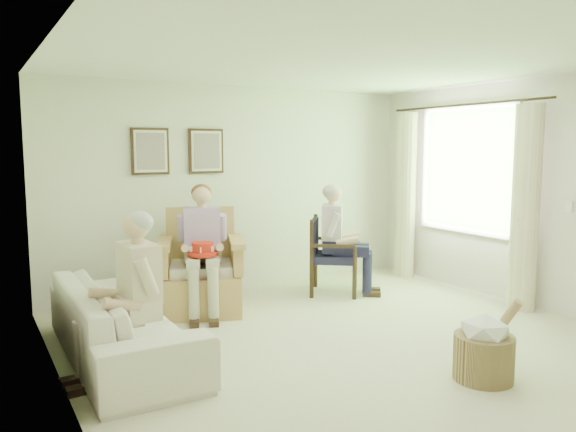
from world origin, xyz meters
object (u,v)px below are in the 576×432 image
object	(u,v)px
wicker_armchair	(200,279)
sofa	(123,321)
person_sofa	(136,286)
person_wicker	(204,239)
wood_armchair	(331,252)
red_hat	(203,250)
hatbox	(484,347)
person_dark	(338,232)

from	to	relation	value
wicker_armchair	sofa	bearing A→B (deg)	-116.13
person_sofa	person_wicker	bearing A→B (deg)	136.45
wicker_armchair	wood_armchair	size ratio (longest dim) A/B	1.22
wood_armchair	sofa	distance (m)	3.02
red_hat	person_sofa	bearing A→B (deg)	-130.99
sofa	person_wicker	xyz separation A→B (m)	(1.11, 0.88, 0.50)
hatbox	wicker_armchair	bearing A→B (deg)	112.88
sofa	red_hat	distance (m)	1.30
red_hat	hatbox	bearing A→B (deg)	-62.85
sofa	person_wicker	size ratio (longest dim) A/B	1.61
wicker_armchair	sofa	distance (m)	1.52
person_wicker	red_hat	bearing A→B (deg)	-95.86
wood_armchair	sofa	bearing A→B (deg)	146.68
person_wicker	red_hat	distance (m)	0.22
wicker_armchair	red_hat	distance (m)	0.52
wood_armchair	hatbox	distance (m)	2.93
sofa	person_dark	size ratio (longest dim) A/B	1.67
wood_armchair	hatbox	xyz separation A→B (m)	(-0.50, -2.87, -0.25)
person_dark	red_hat	size ratio (longest dim) A/B	4.38
sofa	person_sofa	bearing A→B (deg)	-180.00
person_sofa	hatbox	world-z (taller)	person_sofa
wicker_armchair	person_dark	xyz separation A→B (m)	(1.74, -0.20, 0.42)
sofa	red_hat	world-z (taller)	red_hat
wicker_armchair	person_sofa	bearing A→B (deg)	-105.32
wood_armchair	person_wicker	xyz separation A→B (m)	(-1.74, -0.10, 0.32)
red_hat	sofa	bearing A→B (deg)	-145.73
person_wicker	hatbox	size ratio (longest dim) A/B	2.05
person_wicker	hatbox	distance (m)	3.09
wood_armchair	person_dark	xyz separation A→B (m)	(0.00, -0.16, 0.27)
wicker_armchair	red_hat	world-z (taller)	wicker_armchair
person_dark	wood_armchair	bearing A→B (deg)	37.68
wood_armchair	person_sofa	world-z (taller)	person_sofa
red_hat	wicker_armchair	bearing A→B (deg)	74.32
wood_armchair	person_sofa	distance (m)	3.21
wicker_armchair	wood_armchair	world-z (taller)	wicker_armchair
person_wicker	hatbox	bearing A→B (deg)	-44.89
sofa	person_sofa	xyz separation A→B (m)	(0.00, -0.48, 0.42)
wood_armchair	sofa	world-z (taller)	wood_armchair
person_wicker	person_dark	bearing A→B (deg)	19.37
hatbox	wood_armchair	bearing A→B (deg)	80.05
wood_armchair	person_wicker	size ratio (longest dim) A/B	0.67
sofa	person_dark	world-z (taller)	person_dark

